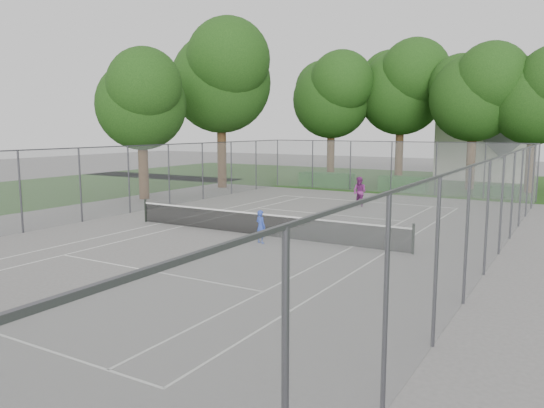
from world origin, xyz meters
The scene contains 17 objects.
ground centered at (0.00, 0.00, 0.00)m, with size 120.00×120.00×0.00m, color slate.
grass_far centered at (0.00, 26.00, 0.00)m, with size 60.00×20.00×0.00m, color #1D4012.
court_markings centered at (0.00, 0.00, 0.01)m, with size 11.03×23.83×0.01m.
tennis_net centered at (0.00, 0.00, 0.51)m, with size 12.87×0.10×1.10m.
perimeter_fence centered at (0.00, 0.00, 1.81)m, with size 18.08×34.08×3.52m.
tree_far_left centered at (-7.01, 22.57, 7.27)m, with size 7.36×6.72×10.57m.
tree_far_midleft centered at (-1.92, 25.09, 7.85)m, with size 7.95×7.26×11.43m.
tree_far_midright centered at (4.33, 21.99, 7.06)m, with size 7.14×6.52×10.27m.
tree_far_right centered at (8.23, 21.99, 6.72)m, with size 6.80×6.21×9.78m.
tree_side_back centered at (-11.84, 13.73, 8.29)m, with size 8.39×7.66×12.06m.
tree_side_front centered at (-12.27, 5.98, 6.28)m, with size 6.36×5.80×9.14m.
hedge_left centered at (-5.46, 18.33, 0.52)m, with size 4.15×1.25×1.04m, color #194E19.
hedge_mid centered at (0.47, 18.24, 0.53)m, with size 3.35×0.96×1.05m, color #194E19.
hedge_right centered at (6.56, 18.24, 0.39)m, with size 2.57×0.94×0.77m, color #194E19.
house centered at (3.78, 30.75, 3.66)m, with size 7.30×5.65×9.08m.
girl_player centered at (0.80, -1.20, 0.65)m, with size 0.47×0.31×1.30m, color #2B43A4.
woman_player centered at (0.55, 9.77, 0.85)m, with size 0.82×0.64×1.70m, color #74266C.
Camera 1 is at (11.44, -18.27, 4.44)m, focal length 35.00 mm.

